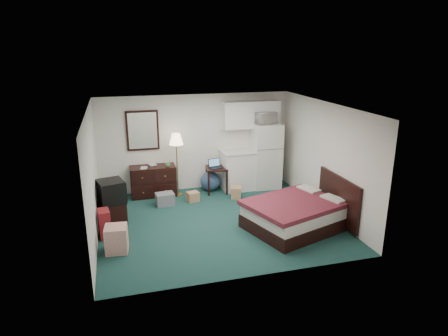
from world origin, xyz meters
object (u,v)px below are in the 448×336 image
object	(u,v)px
floor_lamp	(177,165)
bed	(295,215)
tv_stand	(112,213)
desk	(217,180)
kitchen_counter	(239,170)
suitcase	(104,224)
dresser	(153,181)
fridge	(266,155)

from	to	relation	value
floor_lamp	bed	distance (m)	3.32
tv_stand	desk	bearing A→B (deg)	7.07
desk	bed	xyz separation A→B (m)	(1.03, -2.53, -0.04)
kitchen_counter	suitcase	xyz separation A→B (m)	(-3.44, -2.01, -0.22)
floor_lamp	tv_stand	distance (m)	2.18
floor_lamp	desk	distance (m)	1.12
suitcase	dresser	bearing A→B (deg)	53.00
kitchen_counter	tv_stand	bearing A→B (deg)	-158.27
kitchen_counter	suitcase	distance (m)	3.99
floor_lamp	fridge	size ratio (longest dim) A/B	0.92
desk	suitcase	xyz separation A→B (m)	(-2.79, -1.89, -0.05)
dresser	desk	world-z (taller)	dresser
fridge	kitchen_counter	bearing A→B (deg)	-179.37
bed	suitcase	world-z (taller)	bed
tv_stand	suitcase	bearing A→B (deg)	-122.98
tv_stand	dresser	bearing A→B (deg)	36.26
dresser	fridge	distance (m)	3.03
floor_lamp	fridge	world-z (taller)	fridge
floor_lamp	kitchen_counter	world-z (taller)	floor_lamp
kitchen_counter	bed	bearing A→B (deg)	-83.31
tv_stand	suitcase	distance (m)	0.62
tv_stand	suitcase	xyz separation A→B (m)	(-0.15, -0.60, 0.04)
fridge	bed	world-z (taller)	fridge
kitchen_counter	fridge	size ratio (longest dim) A/B	0.58
bed	dresser	bearing A→B (deg)	115.62
bed	suitcase	xyz separation A→B (m)	(-3.82, 0.64, -0.01)
dresser	suitcase	xyz separation A→B (m)	(-1.18, -2.08, -0.10)
desk	fridge	world-z (taller)	fridge
floor_lamp	bed	world-z (taller)	floor_lamp
fridge	suitcase	bearing A→B (deg)	-151.58
dresser	kitchen_counter	size ratio (longest dim) A/B	1.12
kitchen_counter	tv_stand	distance (m)	3.59
dresser	bed	world-z (taller)	dresser
bed	tv_stand	distance (m)	3.87
desk	bed	distance (m)	2.73
fridge	tv_stand	size ratio (longest dim) A/B	3.29
tv_stand	bed	bearing A→B (deg)	-37.63
dresser	floor_lamp	bearing A→B (deg)	-13.26
tv_stand	suitcase	size ratio (longest dim) A/B	0.92
dresser	tv_stand	xyz separation A→B (m)	(-1.03, -1.48, -0.14)
kitchen_counter	fridge	xyz separation A→B (m)	(0.73, -0.03, 0.36)
desk	suitcase	bearing A→B (deg)	-138.70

